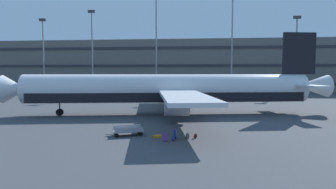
# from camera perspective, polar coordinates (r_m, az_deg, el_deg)

# --- Properties ---
(ground_plane) EXTENTS (600.00, 600.00, 0.00)m
(ground_plane) POSITION_cam_1_polar(r_m,az_deg,el_deg) (38.47, 5.23, -3.90)
(ground_plane) COLOR #424449
(terminal_structure) EXTENTS (145.72, 19.22, 14.85)m
(terminal_structure) POSITION_cam_1_polar(r_m,az_deg,el_deg) (91.12, 5.70, 5.54)
(terminal_structure) COLOR #605B56
(terminal_structure) RESTS_ON ground_plane
(airliner) EXTENTS (42.17, 34.40, 10.79)m
(airliner) POSITION_cam_1_polar(r_m,az_deg,el_deg) (37.82, 0.57, 0.90)
(airliner) COLOR silver
(airliner) RESTS_ON ground_plane
(light_mast_far_left) EXTENTS (1.80, 0.50, 19.76)m
(light_mast_far_left) POSITION_cam_1_polar(r_m,az_deg,el_deg) (85.40, -23.21, 8.05)
(light_mast_far_left) COLOR gray
(light_mast_far_left) RESTS_ON ground_plane
(light_mast_left) EXTENTS (1.80, 0.50, 21.67)m
(light_mast_left) POSITION_cam_1_polar(r_m,az_deg,el_deg) (79.83, -14.62, 9.25)
(light_mast_left) COLOR gray
(light_mast_left) RESTS_ON ground_plane
(light_mast_center_left) EXTENTS (1.80, 0.50, 24.89)m
(light_mast_center_left) POSITION_cam_1_polar(r_m,az_deg,el_deg) (75.79, -2.32, 10.92)
(light_mast_center_left) COLOR gray
(light_mast_center_left) RESTS_ON ground_plane
(light_mast_center_right) EXTENTS (1.80, 0.50, 26.03)m
(light_mast_center_right) POSITION_cam_1_polar(r_m,az_deg,el_deg) (75.54, 12.45, 11.29)
(light_mast_center_right) COLOR gray
(light_mast_center_right) RESTS_ON ground_plane
(light_mast_right) EXTENTS (1.80, 0.50, 19.19)m
(light_mast_right) POSITION_cam_1_polar(r_m,az_deg,el_deg) (78.40, 23.81, 8.18)
(light_mast_right) COLOR gray
(light_mast_right) RESTS_ON ground_plane
(suitcase_scuffed) EXTENTS (0.29, 0.43, 0.97)m
(suitcase_scuffed) POSITION_cam_1_polar(r_m,az_deg,el_deg) (24.44, 1.43, -7.66)
(suitcase_scuffed) COLOR navy
(suitcase_scuffed) RESTS_ON ground_plane
(suitcase_red) EXTENTS (0.44, 0.52, 0.78)m
(suitcase_red) POSITION_cam_1_polar(r_m,az_deg,el_deg) (23.47, -0.59, -8.32)
(suitcase_red) COLOR #72388C
(suitcase_red) RESTS_ON ground_plane
(suitcase_teal) EXTENTS (0.84, 0.74, 0.22)m
(suitcase_teal) POSITION_cam_1_polar(r_m,az_deg,el_deg) (24.86, -2.18, -8.19)
(suitcase_teal) COLOR orange
(suitcase_teal) RESTS_ON ground_plane
(backpack_black) EXTENTS (0.39, 0.41, 0.51)m
(backpack_black) POSITION_cam_1_polar(r_m,az_deg,el_deg) (23.63, 1.05, -8.58)
(backpack_black) COLOR navy
(backpack_black) RESTS_ON ground_plane
(backpack_large) EXTENTS (0.36, 0.42, 0.46)m
(backpack_large) POSITION_cam_1_polar(r_m,az_deg,el_deg) (24.66, 5.35, -8.10)
(backpack_large) COLOR maroon
(backpack_large) RESTS_ON ground_plane
(backpack_small) EXTENTS (0.38, 0.36, 0.56)m
(backpack_small) POSITION_cam_1_polar(r_m,az_deg,el_deg) (24.40, 3.88, -8.11)
(backpack_small) COLOR gray
(backpack_small) RESTS_ON ground_plane
(baggage_cart) EXTENTS (3.31, 2.18, 0.82)m
(baggage_cart) POSITION_cam_1_polar(r_m,az_deg,el_deg) (25.86, -7.86, -7.02)
(baggage_cart) COLOR gray
(baggage_cart) RESTS_ON ground_plane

